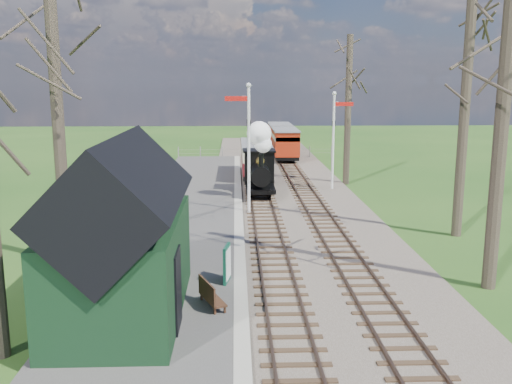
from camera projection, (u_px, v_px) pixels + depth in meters
The scene contains 18 objects.
distant_hills at pixel (256, 248), 77.89m from camera, with size 114.40×48.00×22.02m.
ballast_bed at pixel (281, 190), 33.20m from camera, with size 8.00×60.00×0.10m, color brown.
track_near at pixel (258, 189), 33.14m from camera, with size 1.60×60.00×0.15m.
track_far at pixel (303, 189), 33.23m from camera, with size 1.60×60.00×0.15m.
platform at pixel (187, 224), 25.17m from camera, with size 5.00×44.00×0.20m, color #474442.
coping_strip at pixel (239, 223), 25.25m from camera, with size 0.40×44.00×0.21m, color #B2AD9E.
station_shed at pixel (123, 238), 14.92m from camera, with size 3.25×6.30×4.78m.
semaphore_near at pixel (247, 139), 26.55m from camera, with size 1.22×0.24×6.22m.
semaphore_far at pixel (335, 133), 32.67m from camera, with size 1.22×0.24×5.72m.
bare_trees at pixel (309, 112), 20.53m from camera, with size 15.51×22.39×12.00m.
fence_line at pixel (255, 152), 46.79m from camera, with size 12.60×0.08×1.00m.
locomotive at pixel (260, 163), 30.95m from camera, with size 1.63×3.80×4.07m.
coach at pixel (256, 158), 36.99m from camera, with size 1.90×6.51×2.00m.
red_carriage_a at pixel (285, 143), 44.95m from camera, with size 1.95×4.83×2.05m.
red_carriage_b at pixel (280, 137), 50.34m from camera, with size 1.95×4.83×2.05m.
sign_board at pixel (227, 264), 17.54m from camera, with size 0.23×0.79×1.16m.
bench at pixel (210, 295), 15.63m from camera, with size 0.83×1.35×0.75m.
person at pixel (183, 253), 18.07m from camera, with size 0.54×0.35×1.47m, color #1A212F.
Camera 1 is at (-1.32, -10.52, 6.33)m, focal length 40.00 mm.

